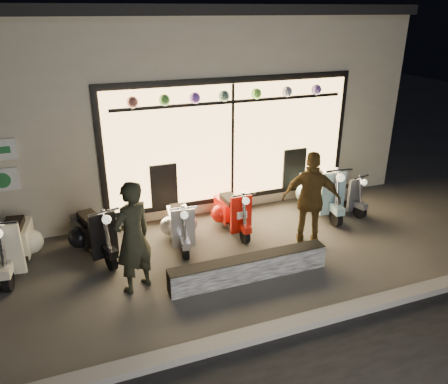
{
  "coord_description": "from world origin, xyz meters",
  "views": [
    {
      "loc": [
        -2.45,
        -6.22,
        4.11
      ],
      "look_at": [
        0.12,
        0.6,
        1.05
      ],
      "focal_mm": 35.0,
      "sensor_mm": 36.0,
      "label": 1
    }
  ],
  "objects_px": {
    "graffiti_barrier": "(249,268)",
    "scooter_red": "(231,210)",
    "scooter_silver": "(180,223)",
    "man": "(133,238)",
    "woman": "(311,200)"
  },
  "relations": [
    {
      "from": "graffiti_barrier",
      "to": "scooter_red",
      "type": "distance_m",
      "value": 1.85
    },
    {
      "from": "graffiti_barrier",
      "to": "scooter_silver",
      "type": "relative_size",
      "value": 2.05
    },
    {
      "from": "graffiti_barrier",
      "to": "man",
      "type": "xyz_separation_m",
      "value": [
        -1.78,
        0.37,
        0.71
      ]
    },
    {
      "from": "graffiti_barrier",
      "to": "scooter_silver",
      "type": "xyz_separation_m",
      "value": [
        -0.73,
        1.62,
        0.18
      ]
    },
    {
      "from": "graffiti_barrier",
      "to": "woman",
      "type": "bearing_deg",
      "value": 24.06
    },
    {
      "from": "scooter_red",
      "to": "woman",
      "type": "relative_size",
      "value": 0.72
    },
    {
      "from": "graffiti_barrier",
      "to": "scooter_red",
      "type": "relative_size",
      "value": 2.06
    },
    {
      "from": "graffiti_barrier",
      "to": "man",
      "type": "relative_size",
      "value": 1.48
    },
    {
      "from": "man",
      "to": "woman",
      "type": "relative_size",
      "value": 1.01
    },
    {
      "from": "scooter_silver",
      "to": "scooter_red",
      "type": "distance_m",
      "value": 1.13
    },
    {
      "from": "man",
      "to": "graffiti_barrier",
      "type": "bearing_deg",
      "value": 139.45
    },
    {
      "from": "graffiti_barrier",
      "to": "scooter_silver",
      "type": "height_order",
      "value": "scooter_silver"
    },
    {
      "from": "man",
      "to": "woman",
      "type": "bearing_deg",
      "value": 156.51
    },
    {
      "from": "graffiti_barrier",
      "to": "scooter_red",
      "type": "xyz_separation_m",
      "value": [
        0.39,
        1.8,
        0.18
      ]
    },
    {
      "from": "woman",
      "to": "graffiti_barrier",
      "type": "bearing_deg",
      "value": 55.3
    }
  ]
}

